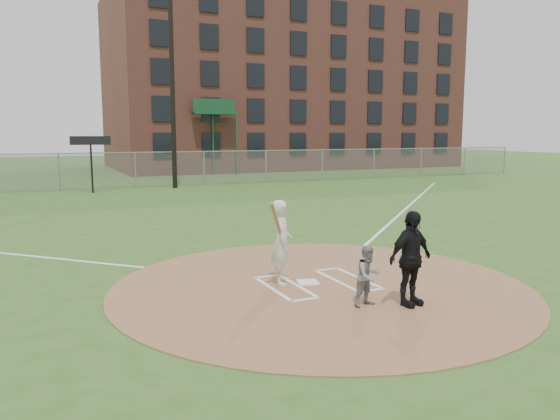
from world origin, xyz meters
name	(u,v)px	position (x,y,z in m)	size (l,w,h in m)	color
ground	(320,286)	(0.00, 0.00, 0.00)	(140.00, 140.00, 0.00)	#31571D
dirt_circle	(320,286)	(0.00, 0.00, 0.01)	(8.40, 8.40, 0.02)	#966946
home_plate	(308,282)	(-0.16, 0.24, 0.03)	(0.42, 0.42, 0.03)	white
foul_line_first	(408,207)	(9.00, 9.00, 0.01)	(0.10, 24.00, 0.01)	white
catcher	(368,276)	(0.15, -1.51, 0.57)	(0.53, 0.41, 1.09)	gray
umpire	(410,258)	(0.83, -1.80, 0.87)	(1.00, 0.42, 1.71)	black
batters_boxes	(317,283)	(0.00, 0.15, 0.03)	(2.08, 1.88, 0.01)	white
batter_at_plate	(281,242)	(-0.67, 0.44, 0.89)	(0.83, 1.02, 1.78)	silver
outfield_fence	(135,170)	(0.00, 22.00, 1.02)	(56.08, 0.08, 2.03)	slate
brick_warehouse	(279,85)	(16.00, 37.96, 7.50)	(30.00, 17.17, 15.00)	brown
light_pole	(172,68)	(2.00, 21.00, 6.61)	(1.20, 0.30, 12.22)	black
scoreboard_sign	(91,147)	(-2.50, 20.20, 2.39)	(2.00, 0.10, 2.93)	black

